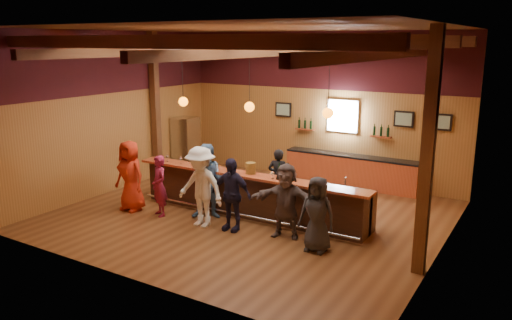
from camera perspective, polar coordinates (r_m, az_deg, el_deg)
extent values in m
plane|color=brown|center=(12.46, -0.72, -6.33)|extent=(9.00, 9.00, 0.00)
cube|color=#975F29|center=(15.39, 7.21, 6.01)|extent=(9.00, 0.04, 4.50)
cube|color=#975F29|center=(8.82, -14.67, 0.13)|extent=(9.00, 0.04, 4.50)
cube|color=#975F29|center=(14.75, -15.82, 5.29)|extent=(0.04, 8.00, 4.50)
cube|color=#975F29|center=(10.27, 21.06, 1.52)|extent=(0.04, 8.00, 4.50)
cube|color=brown|center=(11.72, -0.79, 14.85)|extent=(9.00, 8.00, 0.04)
cube|color=#3A1014|center=(15.25, 7.34, 11.22)|extent=(9.00, 0.01, 1.70)
cube|color=#3A1014|center=(14.61, -16.12, 10.72)|extent=(0.01, 8.00, 1.70)
cube|color=#3A1014|center=(10.10, 21.62, 9.32)|extent=(0.01, 8.00, 1.70)
cube|color=#4F2C16|center=(15.69, -11.44, 6.00)|extent=(0.22, 0.22, 4.50)
cube|color=#4F2C16|center=(9.34, 19.02, 0.56)|extent=(0.22, 0.22, 4.50)
cube|color=#4F2C16|center=(9.31, -10.89, 13.13)|extent=(8.80, 0.20, 0.25)
cube|color=#4F2C16|center=(10.89, -3.65, 13.35)|extent=(8.80, 0.20, 0.25)
cube|color=#4F2C16|center=(12.58, 1.70, 13.38)|extent=(8.80, 0.20, 0.25)
cube|color=#4F2C16|center=(14.35, 5.76, 13.33)|extent=(8.80, 0.20, 0.25)
cube|color=#4F2C16|center=(13.56, -11.84, 12.06)|extent=(0.18, 7.80, 0.22)
cube|color=#4F2C16|center=(11.72, -0.78, 12.16)|extent=(0.18, 7.80, 0.22)
cube|color=#4F2C16|center=(10.45, 13.61, 11.63)|extent=(0.18, 7.80, 0.22)
cube|color=black|center=(12.29, -0.73, -4.02)|extent=(6.00, 0.60, 1.05)
cube|color=#96361B|center=(11.99, -1.19, -1.71)|extent=(6.30, 0.50, 0.06)
cube|color=black|center=(12.49, 0.19, -1.82)|extent=(6.00, 0.48, 0.05)
cube|color=black|center=(12.62, 0.19, -3.91)|extent=(6.00, 0.48, 0.90)
cube|color=silver|center=(11.63, 8.67, -3.36)|extent=(0.45, 0.40, 0.14)
cube|color=silver|center=(11.46, 10.98, -3.72)|extent=(0.45, 0.40, 0.14)
cylinder|color=silver|center=(12.07, -1.78, -6.23)|extent=(6.00, 0.06, 0.06)
cube|color=#96361B|center=(15.03, 10.75, -1.30)|extent=(4.00, 0.50, 0.90)
cube|color=black|center=(14.92, 10.82, 0.47)|extent=(4.00, 0.52, 0.05)
cube|color=silver|center=(15.06, 9.90, 4.99)|extent=(0.95, 0.08, 0.95)
cube|color=white|center=(15.02, 9.83, 4.97)|extent=(0.78, 0.01, 0.78)
cube|color=black|center=(15.88, 3.14, 5.78)|extent=(0.55, 0.04, 0.45)
cube|color=silver|center=(15.85, 3.09, 5.77)|extent=(0.45, 0.01, 0.35)
cube|color=black|center=(14.49, 16.53, 4.51)|extent=(0.55, 0.04, 0.45)
cube|color=silver|center=(14.47, 16.51, 4.50)|extent=(0.45, 0.01, 0.35)
cube|color=black|center=(14.28, 20.41, 4.09)|extent=(0.55, 0.04, 0.45)
cube|color=silver|center=(14.25, 20.39, 4.08)|extent=(0.45, 0.01, 0.35)
cube|color=#96361B|center=(15.55, 5.61, 3.52)|extent=(0.60, 0.18, 0.04)
cylinder|color=black|center=(15.61, 4.96, 4.13)|extent=(0.07, 0.07, 0.26)
cylinder|color=black|center=(15.52, 5.62, 4.07)|extent=(0.07, 0.07, 0.26)
cylinder|color=black|center=(15.44, 6.29, 4.00)|extent=(0.07, 0.07, 0.26)
cube|color=#96361B|center=(14.69, 14.07, 2.59)|extent=(0.60, 0.18, 0.04)
cylinder|color=black|center=(14.72, 13.36, 3.25)|extent=(0.07, 0.07, 0.26)
cylinder|color=black|center=(14.66, 14.11, 3.17)|extent=(0.07, 0.07, 0.26)
cylinder|color=black|center=(14.61, 14.85, 3.09)|extent=(0.07, 0.07, 0.26)
cylinder|color=black|center=(12.92, -8.41, 9.36)|extent=(0.01, 0.01, 1.25)
sphere|color=orange|center=(12.98, -8.32, 6.61)|extent=(0.24, 0.24, 0.24)
cylinder|color=black|center=(11.75, -0.77, 9.11)|extent=(0.01, 0.01, 1.25)
sphere|color=orange|center=(11.82, -0.76, 6.09)|extent=(0.24, 0.24, 0.24)
cylinder|color=black|center=(10.83, 8.34, 8.60)|extent=(0.01, 0.01, 1.25)
sphere|color=orange|center=(10.90, 8.23, 5.33)|extent=(0.24, 0.24, 0.24)
cube|color=silver|center=(16.57, -8.02, 1.78)|extent=(0.70, 0.70, 1.80)
imported|color=red|center=(12.98, -14.17, -1.75)|extent=(0.91, 0.61, 1.80)
imported|color=maroon|center=(12.45, -10.99, -2.92)|extent=(0.66, 0.57, 1.52)
imported|color=#567FAC|center=(12.07, -5.39, -2.46)|extent=(1.12, 1.05, 1.84)
imported|color=white|center=(11.55, -6.34, -3.08)|extent=(1.25, 0.75, 1.89)
imported|color=#1B1A34|center=(11.29, -2.87, -3.95)|extent=(1.01, 0.46, 1.69)
imported|color=#524341|center=(10.89, 3.42, -4.68)|extent=(1.61, 0.81, 1.66)
imported|color=#262628|center=(10.26, 6.99, -6.18)|extent=(0.78, 0.52, 1.57)
imported|color=black|center=(12.95, 2.56, -2.03)|extent=(0.62, 0.47, 1.52)
cylinder|color=brown|center=(11.96, -0.61, -0.93)|extent=(0.25, 0.25, 0.27)
cylinder|color=black|center=(11.67, 2.68, -1.33)|extent=(0.08, 0.08, 0.26)
cylinder|color=black|center=(11.63, 2.69, -0.49)|extent=(0.03, 0.03, 0.09)
cylinder|color=black|center=(11.50, 3.69, -1.50)|extent=(0.08, 0.08, 0.29)
cylinder|color=black|center=(11.46, 3.70, -0.57)|extent=(0.03, 0.03, 0.10)
cylinder|color=silver|center=(13.39, -10.09, -0.15)|extent=(0.07, 0.07, 0.01)
cylinder|color=silver|center=(13.38, -10.10, 0.08)|extent=(0.01, 0.01, 0.10)
sphere|color=silver|center=(13.36, -10.12, 0.43)|extent=(0.08, 0.08, 0.08)
cylinder|color=silver|center=(13.10, -8.58, -0.40)|extent=(0.07, 0.07, 0.01)
cylinder|color=silver|center=(13.09, -8.58, -0.18)|extent=(0.01, 0.01, 0.09)
sphere|color=silver|center=(13.07, -8.60, 0.14)|extent=(0.07, 0.07, 0.07)
cylinder|color=silver|center=(12.83, -6.65, -0.62)|extent=(0.08, 0.08, 0.01)
cylinder|color=silver|center=(12.82, -6.66, -0.36)|extent=(0.01, 0.01, 0.11)
sphere|color=silver|center=(12.80, -6.67, 0.03)|extent=(0.09, 0.09, 0.09)
cylinder|color=silver|center=(12.58, -5.75, -0.89)|extent=(0.07, 0.07, 0.01)
cylinder|color=silver|center=(12.56, -5.76, -0.65)|extent=(0.01, 0.01, 0.10)
sphere|color=silver|center=(12.55, -5.77, -0.29)|extent=(0.08, 0.08, 0.08)
cylinder|color=silver|center=(12.29, -3.22, -1.18)|extent=(0.07, 0.07, 0.01)
cylinder|color=silver|center=(12.28, -3.22, -0.94)|extent=(0.01, 0.01, 0.10)
sphere|color=silver|center=(12.26, -3.22, -0.56)|extent=(0.08, 0.08, 0.08)
cylinder|color=silver|center=(11.56, 1.92, -2.12)|extent=(0.07, 0.07, 0.01)
cylinder|color=silver|center=(11.54, 1.92, -1.87)|extent=(0.01, 0.01, 0.10)
sphere|color=silver|center=(11.52, 1.92, -1.49)|extent=(0.08, 0.08, 0.08)
cylinder|color=silver|center=(11.46, 3.85, -2.27)|extent=(0.07, 0.07, 0.01)
cylinder|color=silver|center=(11.45, 3.86, -2.02)|extent=(0.01, 0.01, 0.10)
sphere|color=silver|center=(11.43, 3.86, -1.64)|extent=(0.08, 0.08, 0.08)
cylinder|color=silver|center=(11.03, 7.55, -3.00)|extent=(0.07, 0.07, 0.01)
cylinder|color=silver|center=(11.01, 7.56, -2.71)|extent=(0.01, 0.01, 0.11)
sphere|color=silver|center=(10.99, 7.57, -2.28)|extent=(0.08, 0.08, 0.08)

